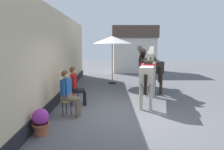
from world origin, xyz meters
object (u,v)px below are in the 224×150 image
at_px(saddled_horse_far, 149,65).
at_px(seated_visitor_near, 68,91).
at_px(cafe_parasol, 112,40).
at_px(seated_visitor_far, 75,84).
at_px(flower_planter_near, 41,121).
at_px(flower_planter_far, 69,91).
at_px(saddled_horse_near, 149,71).

bearing_deg(saddled_horse_far, seated_visitor_near, -129.09).
relative_size(seated_visitor_near, cafe_parasol, 0.54).
bearing_deg(seated_visitor_far, flower_planter_near, -100.38).
xyz_separation_m(seated_visitor_near, flower_planter_far, (-0.37, 2.02, -0.44)).
relative_size(saddled_horse_near, saddled_horse_far, 0.99).
bearing_deg(saddled_horse_far, saddled_horse_near, -100.77).
height_order(saddled_horse_far, flower_planter_near, saddled_horse_far).
height_order(seated_visitor_near, flower_planter_far, seated_visitor_near).
xyz_separation_m(saddled_horse_near, cafe_parasol, (-1.31, 3.76, 1.20)).
bearing_deg(seated_visitor_near, cafe_parasol, 75.50).
height_order(seated_visitor_far, cafe_parasol, cafe_parasol).
height_order(saddled_horse_near, flower_planter_near, saddled_horse_near).
height_order(seated_visitor_near, flower_planter_near, seated_visitor_near).
relative_size(saddled_horse_far, flower_planter_far, 4.65).
relative_size(seated_visitor_far, saddled_horse_far, 0.47).
distance_m(seated_visitor_near, saddled_horse_far, 4.97).
height_order(flower_planter_near, flower_planter_far, same).
distance_m(seated_visitor_far, saddled_horse_far, 4.14).
bearing_deg(seated_visitor_near, saddled_horse_near, 30.69).
relative_size(saddled_horse_near, cafe_parasol, 1.14).
bearing_deg(saddled_horse_near, saddled_horse_far, 79.23).
bearing_deg(cafe_parasol, saddled_horse_near, -70.79).
distance_m(saddled_horse_near, cafe_parasol, 4.16).
xyz_separation_m(saddled_horse_far, flower_planter_far, (-3.50, -1.83, -0.82)).
bearing_deg(seated_visitor_near, flower_planter_near, -106.66).
bearing_deg(saddled_horse_near, seated_visitor_near, -149.31).
distance_m(flower_planter_near, flower_planter_far, 3.39).
distance_m(flower_planter_near, cafe_parasol, 7.26).
bearing_deg(cafe_parasol, saddled_horse_far, -41.13).
xyz_separation_m(seated_visitor_far, flower_planter_far, (-0.41, 0.91, -0.44)).
xyz_separation_m(seated_visitor_near, seated_visitor_far, (0.05, 1.11, 0.00)).
bearing_deg(flower_planter_near, seated_visitor_far, 79.62).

